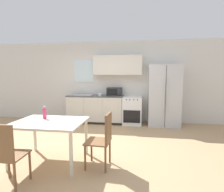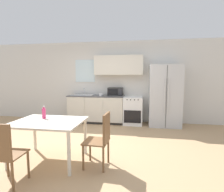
# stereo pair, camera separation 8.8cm
# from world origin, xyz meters

# --- Properties ---
(ground_plane) EXTENTS (12.00, 12.00, 0.00)m
(ground_plane) POSITION_xyz_m (0.00, 0.00, 0.00)
(ground_plane) COLOR tan
(wall_back) EXTENTS (12.00, 0.38, 2.70)m
(wall_back) POSITION_xyz_m (0.03, 2.20, 1.43)
(wall_back) COLOR silver
(wall_back) RESTS_ON ground_plane
(kitchen_counter) EXTENTS (1.85, 0.62, 0.91)m
(kitchen_counter) POSITION_xyz_m (-0.42, 1.90, 0.46)
(kitchen_counter) COLOR #333333
(kitchen_counter) RESTS_ON ground_plane
(oven_range) EXTENTS (0.60, 0.64, 0.88)m
(oven_range) POSITION_xyz_m (0.80, 1.89, 0.44)
(oven_range) COLOR white
(oven_range) RESTS_ON ground_plane
(refrigerator) EXTENTS (0.95, 0.73, 1.88)m
(refrigerator) POSITION_xyz_m (1.78, 1.86, 0.94)
(refrigerator) COLOR silver
(refrigerator) RESTS_ON ground_plane
(kitchen_sink) EXTENTS (0.70, 0.43, 0.23)m
(kitchen_sink) POSITION_xyz_m (-0.88, 1.91, 0.92)
(kitchen_sink) COLOR #B7BABC
(kitchen_sink) RESTS_ON kitchen_counter
(microwave) EXTENTS (0.49, 0.32, 0.26)m
(microwave) POSITION_xyz_m (0.21, 2.01, 1.04)
(microwave) COLOR #282828
(microwave) RESTS_ON kitchen_counter
(coffee_mug) EXTENTS (0.12, 0.09, 0.09)m
(coffee_mug) POSITION_xyz_m (-0.23, 1.78, 0.95)
(coffee_mug) COLOR white
(coffee_mug) RESTS_ON kitchen_counter
(dining_table) EXTENTS (1.21, 0.92, 0.74)m
(dining_table) POSITION_xyz_m (-0.57, -0.87, 0.65)
(dining_table) COLOR beige
(dining_table) RESTS_ON ground_plane
(dining_chair_near) EXTENTS (0.41, 0.41, 0.93)m
(dining_chair_near) POSITION_xyz_m (-0.77, -1.71, 0.54)
(dining_chair_near) COLOR brown
(dining_chair_near) RESTS_ON ground_plane
(dining_chair_side) EXTENTS (0.42, 0.42, 0.93)m
(dining_chair_side) POSITION_xyz_m (0.41, -0.93, 0.54)
(dining_chair_side) COLOR brown
(dining_chair_side) RESTS_ON ground_plane
(drink_bottle) EXTENTS (0.07, 0.07, 0.24)m
(drink_bottle) POSITION_xyz_m (-0.76, -0.71, 0.84)
(drink_bottle) COLOR #DB386B
(drink_bottle) RESTS_ON dining_table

